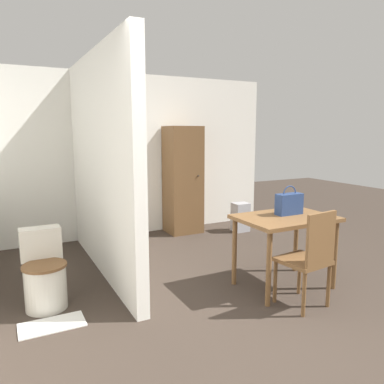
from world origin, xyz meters
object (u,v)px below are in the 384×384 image
wooden_chair (309,256)px  handbag (289,204)px  dining_table (285,226)px  wooden_cabinet (183,180)px  space_heater (240,217)px  toilet (44,275)px

wooden_chair → handbag: size_ratio=3.02×
dining_table → wooden_chair: wooden_chair is taller
dining_table → wooden_cabinet: bearing=89.8°
wooden_chair → handbag: handbag is taller
wooden_chair → handbag: (0.21, 0.53, 0.38)m
handbag → space_heater: size_ratio=0.65×
wooden_chair → handbag: 0.69m
dining_table → toilet: bearing=163.4°
dining_table → wooden_cabinet: wooden_cabinet is taller
dining_table → wooden_chair: bearing=-104.2°
toilet → wooden_cabinet: (2.31, 1.78, 0.55)m
dining_table → handbag: handbag is taller
wooden_chair → wooden_cabinet: wooden_cabinet is taller
dining_table → handbag: bearing=30.2°
toilet → space_heater: toilet is taller
handbag → wooden_cabinet: bearing=91.9°
dining_table → space_heater: 2.27m
toilet → handbag: (2.39, -0.63, 0.58)m
dining_table → space_heater: (0.86, 2.05, -0.43)m
toilet → space_heater: (3.16, 1.37, -0.07)m
dining_table → wooden_chair: size_ratio=1.05×
dining_table → space_heater: bearing=67.2°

